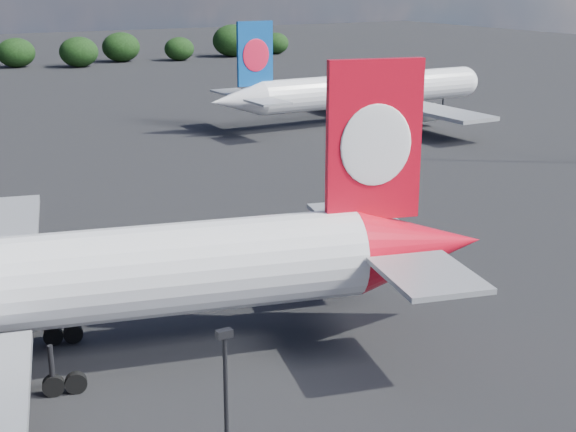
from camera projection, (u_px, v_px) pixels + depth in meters
qantas_airliner at (40, 285)px, 46.26m from camera, size 53.97×51.64×17.74m
china_southern_airliner at (360, 91)px, 126.40m from camera, size 49.66×47.13×16.25m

